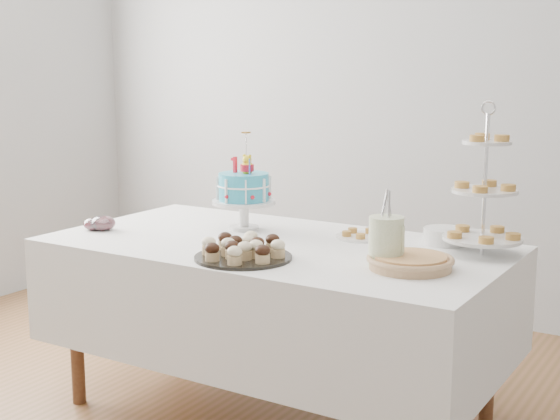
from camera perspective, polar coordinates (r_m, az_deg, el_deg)
The scene contains 11 objects.
walls at distance 2.96m, azimuth -3.45°, elevation 7.52°, with size 5.04×4.04×2.70m.
table at distance 3.34m, azimuth -0.32°, elevation -6.20°, with size 1.92×1.02×0.77m.
birthday_cake at distance 3.53m, azimuth -2.66°, elevation 0.48°, with size 0.29×0.29×0.44m.
cupcake_tray at distance 3.00m, azimuth -2.71°, elevation -2.82°, with size 0.38×0.38×0.09m.
pie at distance 2.89m, azimuth 9.51°, elevation -3.72°, with size 0.32×0.32×0.05m.
tiered_stand at distance 3.13m, azimuth 14.73°, elevation 1.30°, with size 0.31×0.31×0.60m.
plate_stack at distance 3.32m, azimuth 11.93°, elevation -1.88°, with size 0.17×0.17×0.07m.
pastry_plate at distance 3.39m, azimuth 5.94°, elevation -1.81°, with size 0.22×0.22×0.03m.
jam_bowl_a at distance 3.62m, azimuth -12.82°, elevation -0.96°, with size 0.11×0.11×0.07m.
jam_bowl_b at distance 3.63m, azimuth -13.45°, elevation -1.02°, with size 0.09×0.09×0.06m.
utensil_pitcher at distance 2.89m, azimuth 7.77°, elevation -2.17°, with size 0.14×0.13×0.29m.
Camera 1 is at (1.70, -2.42, 1.50)m, focal length 50.00 mm.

